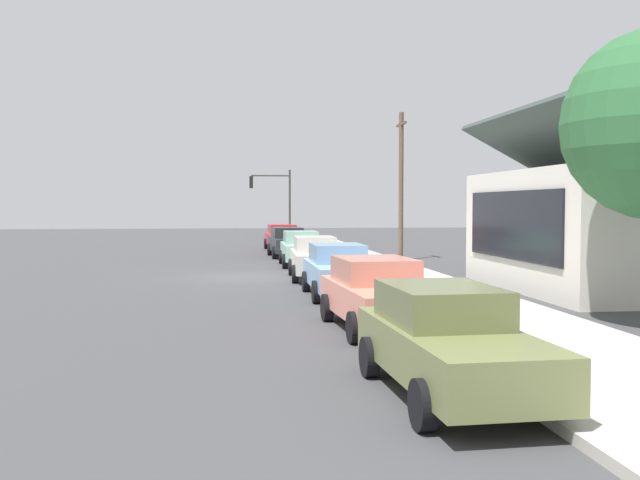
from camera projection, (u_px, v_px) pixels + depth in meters
name	position (u px, v px, depth m)	size (l,w,h in m)	color
ground_plane	(242.00, 277.00, 28.03)	(120.00, 120.00, 0.00)	#424244
sidewalk_curb	(383.00, 273.00, 28.72)	(60.00, 4.20, 0.16)	beige
car_cherry	(283.00, 237.00, 45.00)	(4.87, 2.18, 1.59)	red
car_charcoal	(288.00, 242.00, 39.06)	(4.58, 2.10, 1.59)	#2D3035
car_seafoam	(301.00, 248.00, 33.29)	(4.40, 1.98, 1.59)	#9ED1BC
car_ivory	(315.00, 257.00, 27.47)	(4.79, 2.06, 1.59)	silver
car_skyblue	(339.00, 270.00, 22.09)	(4.60, 1.98, 1.59)	#8CB7E0
car_coral	(378.00, 293.00, 16.19)	(4.76, 2.25, 1.59)	#EA8C75
car_olive	(448.00, 341.00, 10.52)	(4.67, 2.09, 1.59)	olive
storefront_building	(611.00, 226.00, 23.65)	(9.72, 7.08, 5.86)	silver
traffic_light_main	(274.00, 195.00, 48.70)	(0.37, 2.79, 5.20)	#383833
utility_pole_wooden	(401.00, 183.00, 36.57)	(1.80, 0.24, 7.50)	brown
fire_hydrant_red	(310.00, 245.00, 41.83)	(0.22, 0.22, 0.71)	red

